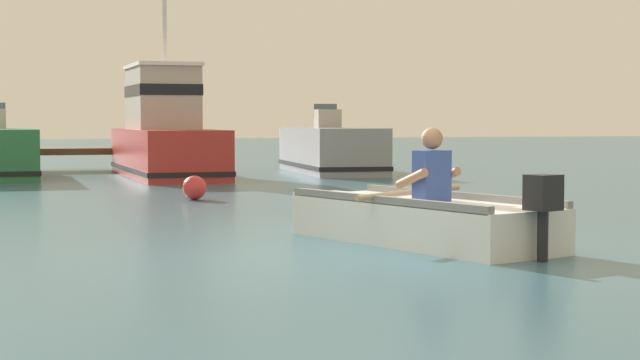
% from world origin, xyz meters
% --- Properties ---
extents(ground_plane, '(120.00, 120.00, 0.00)m').
position_xyz_m(ground_plane, '(0.00, 0.00, 0.00)').
color(ground_plane, '#386070').
extents(rowboat_with_person, '(2.02, 3.65, 1.19)m').
position_xyz_m(rowboat_with_person, '(0.94, 0.72, 0.25)').
color(rowboat_with_person, white).
rests_on(rowboat_with_person, ground).
extents(moored_boat_red, '(1.91, 5.75, 4.13)m').
position_xyz_m(moored_boat_red, '(0.33, 14.06, 0.93)').
color(moored_boat_red, '#B72D28').
rests_on(moored_boat_red, ground).
extents(moored_boat_grey, '(2.00, 4.88, 1.65)m').
position_xyz_m(moored_boat_grey, '(4.38, 14.59, 0.52)').
color(moored_boat_grey, gray).
rests_on(moored_boat_grey, ground).
extents(mooring_buoy, '(0.38, 0.38, 0.38)m').
position_xyz_m(mooring_buoy, '(-0.24, 7.12, 0.19)').
color(mooring_buoy, red).
rests_on(mooring_buoy, ground).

